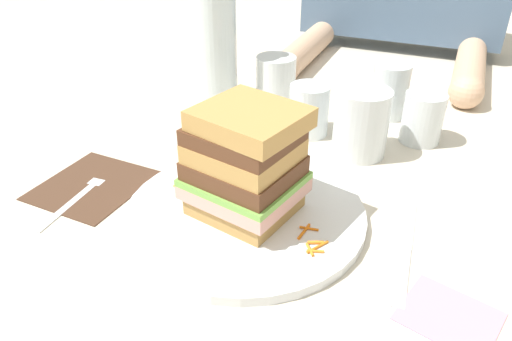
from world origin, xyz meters
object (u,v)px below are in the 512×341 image
Objects in this scene: empty_tumbler_0 at (276,78)px; empty_tumbler_2 at (308,110)px; empty_tumbler_1 at (423,118)px; empty_tumbler_3 at (390,91)px; water_bottle at (215,34)px; main_plate at (247,214)px; knife at (405,249)px; napkin_pink at (449,316)px; fork at (82,191)px; sandwich at (247,163)px; napkin_dark at (93,185)px; juice_glass at (361,125)px.

empty_tumbler_2 is at bearing -49.67° from empty_tumbler_0.
empty_tumbler_3 is (-0.07, 0.08, 0.01)m from empty_tumbler_1.
water_bottle reaches higher than empty_tumbler_0.
empty_tumbler_0 is at bearing 105.78° from main_plate.
knife is 0.52m from water_bottle.
napkin_pink is at bearing -57.13° from knife.
fork is 0.47m from napkin_pink.
sandwich is 0.26m from empty_tumbler_2.
water_bottle is at bearing 122.25° from sandwich.
main_plate is 0.23m from napkin_dark.
empty_tumbler_3 is (0.10, 0.38, -0.03)m from sandwich.
fork is 0.53m from empty_tumbler_3.
sandwich is 0.39m from empty_tumbler_0.
empty_tumbler_1 is at bearing 101.48° from napkin_pink.
main_plate is at bearing 4.07° from napkin_dark.
water_bottle is at bearing 122.13° from main_plate.
sandwich reaches higher than empty_tumbler_1.
napkin_dark is 0.51m from empty_tumbler_3.
juice_glass is at bearing 116.38° from knife.
empty_tumbler_1 is (0.40, 0.34, 0.04)m from fork.
main_plate is 0.35m from empty_tumbler_1.
water_bottle is (0.02, 0.37, 0.12)m from fork.
juice_glass is at bearing -20.06° from water_bottle.
empty_tumbler_0 is at bearing 105.91° from sandwich.
juice_glass is (0.31, 0.26, 0.04)m from fork.
water_bottle is (-0.30, 0.11, 0.08)m from juice_glass.
empty_tumbler_3 is (0.21, -0.00, 0.01)m from empty_tumbler_0.
water_bottle reaches higher than empty_tumbler_1.
empty_tumbler_0 is (0.12, 0.41, 0.04)m from fork.
water_bottle is at bearing 159.94° from juice_glass.
empty_tumbler_0 reaches higher than knife.
empty_tumbler_0 is 0.96× the size of empty_tumbler_2.
sandwich is 1.82× the size of empty_tumbler_0.
water_bottle is (-0.21, 0.33, 0.12)m from main_plate.
empty_tumbler_1 is (-0.02, 0.28, 0.04)m from knife.
napkin_dark is (-0.23, -0.02, -0.08)m from sandwich.
main_plate reaches higher than napkin_dark.
napkin_dark is 0.42m from knife.
empty_tumbler_2 is (0.10, -0.12, 0.00)m from empty_tumbler_0.
empty_tumbler_3 is at bearing 47.86° from empty_tumbler_2.
empty_tumbler_1 is 0.85× the size of empty_tumbler_3.
sandwich is at bearing -89.04° from empty_tumbler_2.
empty_tumbler_1 is at bearing 94.08° from knife.
empty_tumbler_1 is (0.40, 0.31, 0.04)m from napkin_dark.
empty_tumbler_2 is at bearing -132.14° from empty_tumbler_3.
napkin_pink is at bearing -51.65° from empty_tumbler_0.
juice_glass is at bearing 68.05° from sandwich.
empty_tumbler_2 reaches higher than napkin_pink.
knife is 2.12× the size of empty_tumbler_3.
knife is 2.50× the size of empty_tumbler_1.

